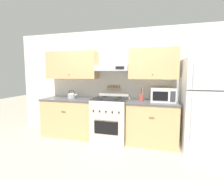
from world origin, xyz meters
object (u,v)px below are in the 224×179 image
object	(u,v)px
refrigerator	(201,105)
microwave	(163,95)
stove_range	(110,119)
utensil_crock	(141,97)
tea_kettle	(72,95)

from	to	relation	value
refrigerator	microwave	bearing A→B (deg)	168.05
stove_range	microwave	bearing A→B (deg)	6.50
refrigerator	microwave	world-z (taller)	refrigerator
utensil_crock	tea_kettle	bearing A→B (deg)	-180.00
refrigerator	tea_kettle	bearing A→B (deg)	177.35
microwave	utensil_crock	world-z (taller)	utensil_crock
refrigerator	microwave	xyz separation A→B (m)	(-0.71, 0.15, 0.16)
stove_range	refrigerator	xyz separation A→B (m)	(1.83, -0.02, 0.41)
microwave	refrigerator	bearing A→B (deg)	-11.95
microwave	stove_range	bearing A→B (deg)	-173.50
refrigerator	tea_kettle	world-z (taller)	refrigerator
refrigerator	utensil_crock	xyz separation A→B (m)	(-1.15, 0.13, 0.10)
tea_kettle	utensil_crock	xyz separation A→B (m)	(1.69, 0.00, 0.01)
refrigerator	tea_kettle	distance (m)	2.84
stove_range	tea_kettle	world-z (taller)	tea_kettle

